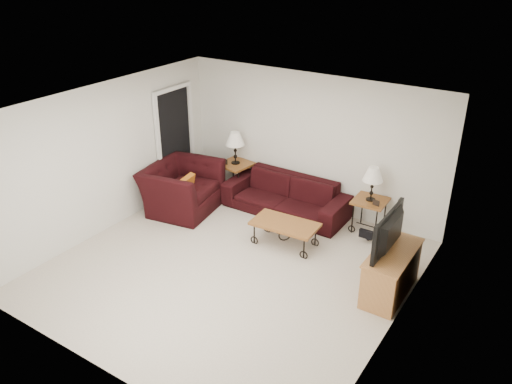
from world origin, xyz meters
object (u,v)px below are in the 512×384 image
side_table_right (369,215)px  lamp_left (235,148)px  television (395,233)px  backpack (369,229)px  tv_stand (391,273)px  lamp_right (372,184)px  side_table_left (236,178)px  armchair (182,188)px  sofa (286,196)px  coffee_table (285,234)px

side_table_right → lamp_left: lamp_left is taller
television → backpack: bearing=-147.1°
tv_stand → lamp_right: bearing=121.7°
side_table_left → lamp_left: (0.00, 0.00, 0.63)m
lamp_right → armchair: lamp_right is taller
tv_stand → backpack: tv_stand is taller
side_table_left → television: bearing=-22.2°
television → side_table_right: bearing=-148.9°
tv_stand → television: (-0.02, 0.00, 0.63)m
armchair → sofa: bearing=-70.3°
lamp_right → side_table_left: bearing=180.0°
armchair → backpack: armchair is taller
sofa → coffee_table: (0.56, -0.98, -0.13)m
lamp_right → coffee_table: (-0.97, -1.16, -0.69)m
armchair → coffee_table: bearing=-100.9°
armchair → lamp_left: bearing=-30.5°
side_table_right → tv_stand: (0.92, -1.49, 0.04)m
side_table_left → lamp_right: (2.76, -0.00, 0.57)m
sofa → armchair: 1.90m
backpack → sofa: bearing=167.6°
side_table_right → armchair: (-3.19, -1.10, 0.13)m
sofa → lamp_left: (-1.23, 0.18, 0.61)m
sofa → side_table_left: sofa is taller
lamp_right → side_table_right: bearing=0.0°
television → armchair: bearing=-95.5°
sofa → side_table_left: bearing=171.7°
side_table_right → coffee_table: bearing=-129.9°
side_table_right → sofa: bearing=-173.3°
side_table_right → lamp_right: lamp_right is taller
sofa → lamp_right: 1.64m
side_table_left → tv_stand: (3.68, -1.49, 0.02)m
side_table_left → side_table_right: (2.76, -0.00, -0.02)m
side_table_right → lamp_right: size_ratio=1.00×
side_table_left → coffee_table: 2.14m
tv_stand → backpack: (-0.79, 1.18, -0.11)m
backpack → tv_stand: bearing=-64.5°
side_table_left → television: 4.00m
side_table_left → side_table_right: size_ratio=1.07×
side_table_right → lamp_right: 0.59m
side_table_left → lamp_right: lamp_right is taller
armchair → television: 4.14m
sofa → side_table_right: 1.54m
armchair → tv_stand: bearing=-104.7°
side_table_left → side_table_right: 2.76m
sofa → lamp_right: (1.53, 0.18, 0.55)m
lamp_right → armchair: (-3.19, -1.10, -0.46)m
sofa → backpack: (1.66, -0.13, -0.11)m
sofa → tv_stand: 2.78m
sofa → side_table_right: sofa is taller
armchair → lamp_right: bearing=-80.2°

